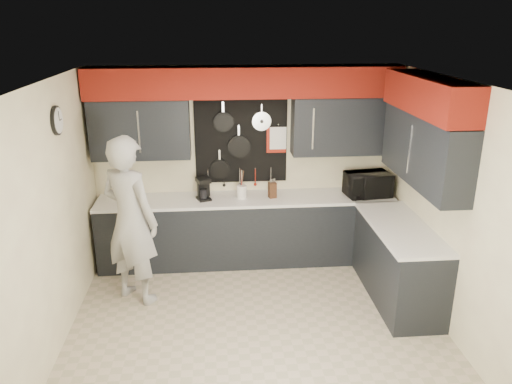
{
  "coord_description": "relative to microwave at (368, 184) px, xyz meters",
  "views": [
    {
      "loc": [
        -0.4,
        -4.72,
        3.15
      ],
      "look_at": [
        0.04,
        0.5,
        1.32
      ],
      "focal_mm": 35.0,
      "sensor_mm": 36.0,
      "label": 1
    }
  ],
  "objects": [
    {
      "name": "knife_block",
      "position": [
        -1.26,
        0.04,
        -0.05
      ],
      "size": [
        0.11,
        0.11,
        0.21
      ],
      "primitive_type": "cube",
      "rotation": [
        0.0,
        0.0,
        0.21
      ],
      "color": "#341B10",
      "rests_on": "base_cabinets"
    },
    {
      "name": "ground",
      "position": [
        -1.6,
        -1.38,
        -1.08
      ],
      "size": [
        4.0,
        4.0,
        0.0
      ],
      "primitive_type": "plane",
      "color": "#B7A68E",
      "rests_on": "ground"
    },
    {
      "name": "person",
      "position": [
        -2.97,
        -0.79,
        -0.09
      ],
      "size": [
        0.87,
        0.8,
        1.98
      ],
      "primitive_type": "imported",
      "rotation": [
        0.0,
        0.0,
        2.55
      ],
      "color": "#9D9D9B",
      "rests_on": "ground"
    },
    {
      "name": "microwave",
      "position": [
        0.0,
        0.0,
        0.0
      ],
      "size": [
        0.61,
        0.46,
        0.31
      ],
      "primitive_type": "imported",
      "rotation": [
        0.0,
        0.0,
        0.13
      ],
      "color": "black",
      "rests_on": "base_cabinets"
    },
    {
      "name": "utensil_crock",
      "position": [
        -1.66,
        0.06,
        -0.07
      ],
      "size": [
        0.13,
        0.13,
        0.17
      ],
      "primitive_type": "cylinder",
      "color": "white",
      "rests_on": "base_cabinets"
    },
    {
      "name": "base_cabinets",
      "position": [
        -1.11,
        -0.25,
        -0.62
      ],
      "size": [
        3.95,
        2.2,
        0.92
      ],
      "color": "black",
      "rests_on": "ground"
    },
    {
      "name": "right_wall_assembly",
      "position": [
        0.25,
        -1.12,
        0.87
      ],
      "size": [
        0.36,
        3.5,
        2.6
      ],
      "color": "#F6F1BE",
      "rests_on": "ground"
    },
    {
      "name": "left_wall_assembly",
      "position": [
        -3.59,
        -1.36,
        0.26
      ],
      "size": [
        0.05,
        3.5,
        2.6
      ],
      "color": "#F6F1BE",
      "rests_on": "ground"
    },
    {
      "name": "back_wall_assembly",
      "position": [
        -1.59,
        0.22,
        0.93
      ],
      "size": [
        4.0,
        0.36,
        2.6
      ],
      "color": "#F6F1BE",
      "rests_on": "ground"
    },
    {
      "name": "coffee_maker",
      "position": [
        -2.16,
        0.06,
        -0.01
      ],
      "size": [
        0.21,
        0.24,
        0.29
      ],
      "rotation": [
        0.0,
        0.0,
        0.33
      ],
      "color": "black",
      "rests_on": "base_cabinets"
    }
  ]
}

